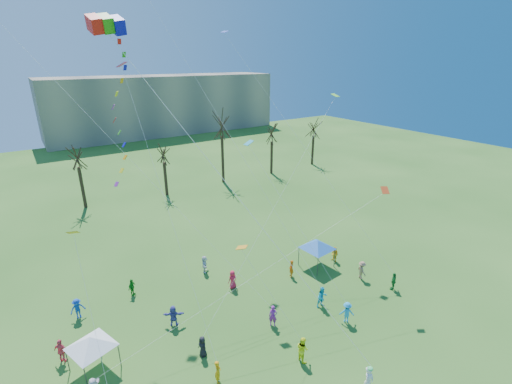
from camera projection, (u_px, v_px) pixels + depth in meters
ground at (300, 368)px, 23.70m from camera, size 160.00×160.00×0.00m
distant_building at (165, 104)px, 96.18m from camera, size 60.00×14.00×15.00m
bare_tree_row at (163, 148)px, 51.57m from camera, size 69.29×7.11×12.00m
hero_kite_flyer at (368, 381)px, 21.50m from camera, size 0.86×0.67×2.08m
big_box_kite at (126, 116)px, 20.52m from camera, size 5.83×7.63×24.45m
canopy_tent_white at (90, 342)px, 22.85m from camera, size 3.36×3.36×2.66m
canopy_tent_blue at (317, 244)px, 34.49m from camera, size 3.78×3.78×2.85m
festival_crowd at (233, 310)px, 27.81m from camera, size 26.51×14.64×1.85m
small_kites_aloft at (218, 125)px, 27.92m from camera, size 26.77×19.64×34.81m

